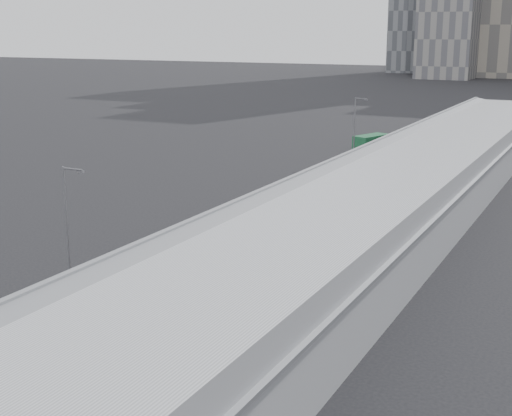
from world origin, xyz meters
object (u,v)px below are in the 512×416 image
Objects in this scene: bus_4 at (287,213)px; street_lamp_near at (68,219)px; bus_8 at (428,138)px; bus_6 at (377,165)px; bus_10 at (464,118)px; bus_2 at (103,303)px; bus_9 at (446,128)px; street_lamp_far at (356,124)px; bus_3 at (227,237)px; bus_7 at (406,149)px; bus_5 at (339,182)px; suv at (409,133)px; shipping_container at (371,143)px.

bus_4 is 1.34× the size of street_lamp_near.
street_lamp_near is at bearing -99.23° from bus_8.
bus_6 is (-0.03, 29.28, -0.03)m from bus_4.
bus_2 is at bearing -84.64° from bus_10.
bus_4 is at bearing -84.23° from bus_10.
bus_9 is at bearing 85.34° from street_lamp_near.
bus_10 is at bearing 81.30° from street_lamp_far.
bus_2 is 0.98× the size of bus_9.
bus_10 reaches higher than bus_3.
bus_6 is at bearing -93.02° from bus_7.
street_lamp_near is (-7.28, -38.52, 3.71)m from bus_5.
bus_7 is 23.64m from suv.
bus_6 is at bearing 88.98° from bus_4.
bus_8 is at bearing 87.50° from bus_6.
bus_9 is (0.37, 55.24, -0.11)m from bus_5.
bus_8 is (0.08, 27.89, 0.00)m from bus_6.
street_lamp_near is (-7.74, -22.61, 3.83)m from bus_4.
street_lamp_far is at bearing -154.25° from bus_7.
bus_8 is (0.27, 12.82, -0.06)m from bus_7.
shipping_container is 17.68m from suv.
suv is at bearing 96.66° from bus_6.
bus_4 is at bearing -93.47° from bus_7.
bus_9 reaches higher than bus_4.
bus_9 is at bearing 86.88° from bus_8.
bus_4 is 0.99× the size of bus_9.
bus_2 is at bearing -84.69° from street_lamp_far.
bus_4 is 1.33× the size of street_lamp_far.
bus_8 is (0.87, 84.53, -0.00)m from bus_2.
shipping_container is (-7.48, 20.36, -0.24)m from bus_6.
bus_9 is 2.08× the size of suv.
bus_3 is 10.44m from bus_4.
bus_2 reaches higher than shipping_container.
shipping_container is (-6.59, 60.04, -0.40)m from bus_3.
bus_10 is at bearing 60.07° from suv.
street_lamp_near is (-7.70, -51.89, 3.85)m from bus_6.
bus_7 is 9.01m from shipping_container.
bus_2 is at bearing -88.91° from bus_9.
bus_9 is 0.90× the size of bus_10.
street_lamp_near reaches higher than shipping_container.
bus_10 is (0.83, 114.36, 0.19)m from bus_2.
bus_8 is 80.25m from street_lamp_near.
bus_9 is at bearing 88.99° from bus_4.
street_lamp_near is 1.54× the size of suv.
bus_8 is at bearing 64.56° from shipping_container.
street_lamp_far reaches higher than street_lamp_near.
suv is (-5.82, 22.91, -0.72)m from bus_7.
bus_3 is at bearing -96.21° from bus_4.
bus_2 is at bearing -34.55° from street_lamp_near.
street_lamp_far is (-6.67, 24.53, 3.73)m from bus_5.
bus_2 is 0.88× the size of bus_10.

